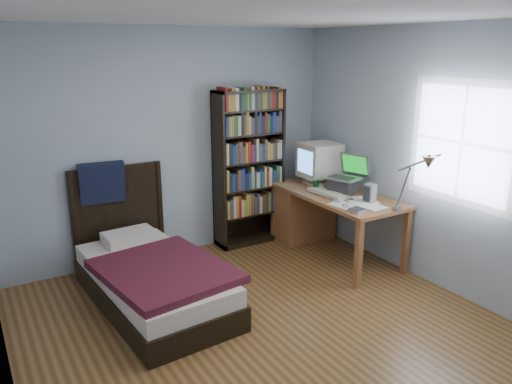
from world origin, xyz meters
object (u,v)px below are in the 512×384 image
Objects in this scene: soda_can at (316,185)px; bookshelf at (249,168)px; bed at (150,274)px; keyboard at (329,193)px; crt_monitor at (319,161)px; desk at (311,209)px; speaker at (370,193)px; desk_lamp at (424,168)px; laptop at (344,183)px.

bookshelf is at bearing 128.51° from soda_can.
soda_can is 0.06× the size of bed.
keyboard is 0.24× the size of bed.
bed is (-2.24, -0.38, -0.74)m from crt_monitor.
bookshelf reaches higher than keyboard.
desk is 0.98m from speaker.
desk_lamp is at bearing -93.50° from crt_monitor.
desk_lamp is 2.13m from bookshelf.
desk is 0.65m from laptop.
soda_can is 2.11m from bed.
desk_lamp is at bearing -73.28° from bookshelf.
keyboard is 2.09m from bed.
crt_monitor reaches higher than bed.
laptop is 0.41m from speaker.
keyboard is 2.52× the size of speaker.
bed is at bearing -170.46° from crt_monitor.
laptop reaches higher than soda_can.
bookshelf is (-0.62, 0.41, 0.50)m from desk.
soda_can is (-0.19, 0.25, -0.06)m from laptop.
speaker reaches higher than desk.
laptop is 0.68× the size of desk_lamp.
speaker is at bearing 82.94° from desk_lamp.
crt_monitor is 0.27× the size of bookshelf.
speaker is 0.10× the size of bed.
bookshelf reaches higher than speaker.
laptop is 0.24× the size of bookshelf.
keyboard is at bearing 102.96° from speaker.
soda_can is (0.00, 0.23, 0.04)m from keyboard.
keyboard is at bearing -114.78° from crt_monitor.
soda_can is 0.82m from bookshelf.
desk is 0.59m from crt_monitor.
desk_lamp reaches higher than soda_can.
desk is at bearing -33.37° from bookshelf.
bookshelf is (-0.61, 2.02, -0.34)m from desk_lamp.
bookshelf reaches higher than crt_monitor.
keyboard is 0.48m from speaker.
bookshelf is at bearing 115.32° from keyboard.
crt_monitor is 0.49m from laptop.
laptop is at bearing 78.42° from speaker.
speaker is (0.00, -0.41, -0.02)m from laptop.
bed is (-2.23, 0.50, -0.57)m from speaker.
soda_can is at bearing -133.43° from crt_monitor.
bookshelf is at bearing 146.63° from desk.
keyboard is (-0.12, -0.46, 0.33)m from desk.
crt_monitor reaches higher than desk.
desk_lamp is 2.66m from bed.
crt_monitor is 0.89m from speaker.
desk_lamp reaches higher than desk.
soda_can is at bearing 127.03° from laptop.
laptop is 1.21m from desk_lamp.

